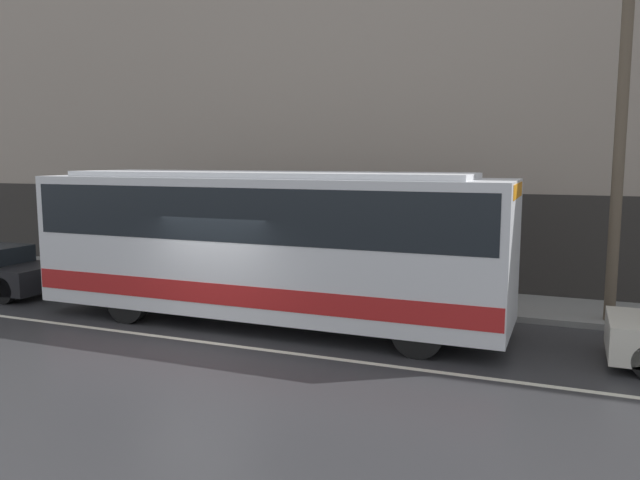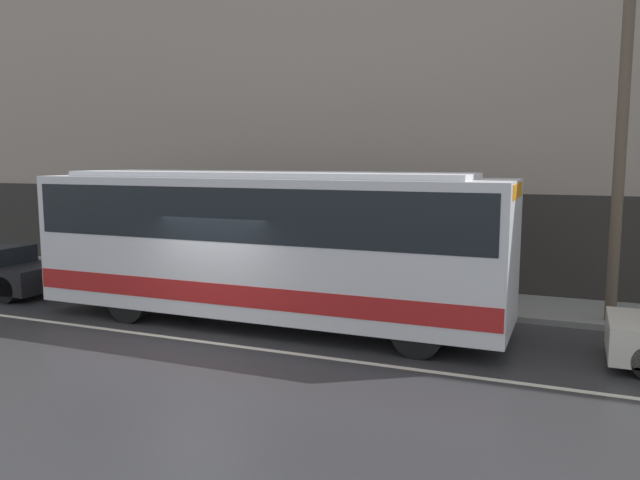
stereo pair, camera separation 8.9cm
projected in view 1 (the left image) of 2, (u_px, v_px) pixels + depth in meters
The scene contains 6 objects.
ground_plane at pixel (201, 342), 12.76m from camera, with size 60.00×60.00×0.00m, color #2D2D30.
sidewalk at pixel (304, 289), 17.61m from camera, with size 60.00×2.58×0.14m.
building_facade at pixel (323, 85), 18.17m from camera, with size 60.00×0.35×12.12m.
lane_stripe at pixel (201, 342), 12.76m from camera, with size 54.00×0.14×0.01m.
transit_bus at pixel (266, 239), 13.93m from camera, with size 10.73×2.57×3.44m.
utility_pole_near at pixel (620, 134), 13.40m from camera, with size 0.24×0.24×8.23m.
Camera 1 is at (6.89, -10.56, 3.75)m, focal length 35.00 mm.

